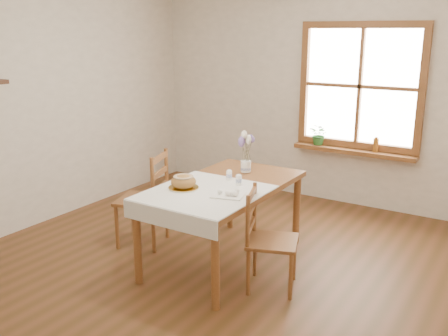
# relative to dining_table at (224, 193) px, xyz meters

# --- Properties ---
(ground) EXTENTS (5.00, 5.00, 0.00)m
(ground) POSITION_rel_dining_table_xyz_m (0.00, -0.30, -0.66)
(ground) COLOR brown
(ground) RESTS_ON ground
(room_walls) EXTENTS (4.60, 5.10, 2.65)m
(room_walls) POSITION_rel_dining_table_xyz_m (0.00, -0.30, 1.04)
(room_walls) COLOR white
(room_walls) RESTS_ON ground
(window) EXTENTS (1.46, 0.08, 1.46)m
(window) POSITION_rel_dining_table_xyz_m (0.50, 2.17, 0.79)
(window) COLOR brown
(window) RESTS_ON ground
(window_sill) EXTENTS (1.46, 0.20, 0.05)m
(window_sill) POSITION_rel_dining_table_xyz_m (0.50, 2.10, 0.03)
(window_sill) COLOR brown
(window_sill) RESTS_ON ground
(dining_table) EXTENTS (0.90, 1.60, 0.75)m
(dining_table) POSITION_rel_dining_table_xyz_m (0.00, 0.00, 0.00)
(dining_table) COLOR brown
(dining_table) RESTS_ON ground
(table_linen) EXTENTS (0.91, 0.99, 0.01)m
(table_linen) POSITION_rel_dining_table_xyz_m (0.00, -0.30, 0.09)
(table_linen) COLOR white
(table_linen) RESTS_ON dining_table
(chair_left) EXTENTS (0.58, 0.57, 0.95)m
(chair_left) POSITION_rel_dining_table_xyz_m (-0.91, -0.09, -0.19)
(chair_left) COLOR brown
(chair_left) RESTS_ON ground
(chair_right) EXTENTS (0.53, 0.52, 0.85)m
(chair_right) POSITION_rel_dining_table_xyz_m (0.60, -0.20, -0.24)
(chair_right) COLOR brown
(chair_right) RESTS_ON ground
(bread_plate) EXTENTS (0.32, 0.32, 0.01)m
(bread_plate) POSITION_rel_dining_table_xyz_m (-0.21, -0.32, 0.10)
(bread_plate) COLOR white
(bread_plate) RESTS_ON table_linen
(bread_loaf) EXTENTS (0.22, 0.22, 0.12)m
(bread_loaf) POSITION_rel_dining_table_xyz_m (-0.21, -0.32, 0.17)
(bread_loaf) COLOR #A87D3B
(bread_loaf) RESTS_ON bread_plate
(egg_napkin) EXTENTS (0.31, 0.28, 0.01)m
(egg_napkin) POSITION_rel_dining_table_xyz_m (0.22, -0.28, 0.10)
(egg_napkin) COLOR white
(egg_napkin) RESTS_ON table_linen
(eggs) EXTENTS (0.24, 0.23, 0.04)m
(eggs) POSITION_rel_dining_table_xyz_m (0.22, -0.28, 0.13)
(eggs) COLOR white
(eggs) RESTS_ON egg_napkin
(salt_shaker) EXTENTS (0.07, 0.07, 0.10)m
(salt_shaker) POSITION_rel_dining_table_xyz_m (-0.01, 0.11, 0.14)
(salt_shaker) COLOR white
(salt_shaker) RESTS_ON table_linen
(pepper_shaker) EXTENTS (0.06, 0.06, 0.10)m
(pepper_shaker) POSITION_rel_dining_table_xyz_m (0.14, 0.02, 0.15)
(pepper_shaker) COLOR white
(pepper_shaker) RESTS_ON table_linen
(flower_vase) EXTENTS (0.11, 0.11, 0.11)m
(flower_vase) POSITION_rel_dining_table_xyz_m (-0.02, 0.43, 0.14)
(flower_vase) COLOR white
(flower_vase) RESTS_ON dining_table
(lavender_bouquet) EXTENTS (0.17, 0.17, 0.33)m
(lavender_bouquet) POSITION_rel_dining_table_xyz_m (-0.02, 0.43, 0.36)
(lavender_bouquet) COLOR #785EA7
(lavender_bouquet) RESTS_ON flower_vase
(potted_plant) EXTENTS (0.31, 0.32, 0.20)m
(potted_plant) POSITION_rel_dining_table_xyz_m (0.06, 2.10, 0.15)
(potted_plant) COLOR #2D6A2A
(potted_plant) RESTS_ON window_sill
(amber_bottle) EXTENTS (0.08, 0.08, 0.18)m
(amber_bottle) POSITION_rel_dining_table_xyz_m (0.75, 2.10, 0.14)
(amber_bottle) COLOR #9F5D1D
(amber_bottle) RESTS_ON window_sill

